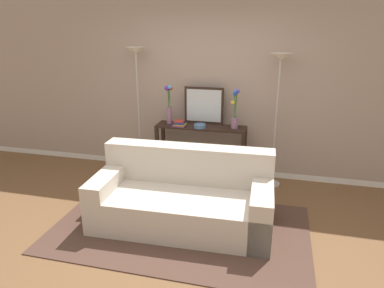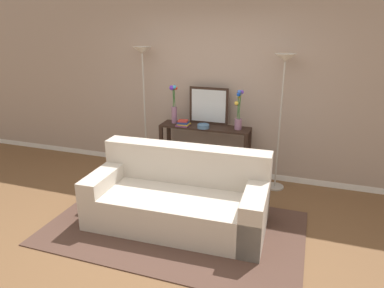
% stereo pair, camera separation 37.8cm
% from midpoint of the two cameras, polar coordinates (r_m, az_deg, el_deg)
% --- Properties ---
extents(ground_plane, '(16.00, 16.00, 0.02)m').
position_cam_midpoint_polar(ground_plane, '(4.11, -5.71, -15.06)').
color(ground_plane, brown).
extents(back_wall, '(12.00, 0.15, 2.80)m').
position_cam_midpoint_polar(back_wall, '(5.41, 0.98, 9.59)').
color(back_wall, white).
rests_on(back_wall, ground).
extents(area_rug, '(2.94, 1.73, 0.01)m').
position_cam_midpoint_polar(area_rug, '(4.24, -4.59, -13.55)').
color(area_rug, '#51382D').
rests_on(area_rug, ground).
extents(couch, '(2.09, 1.02, 0.88)m').
position_cam_midpoint_polar(couch, '(4.22, -4.03, -8.93)').
color(couch, beige).
rests_on(couch, ground).
extents(console_table, '(1.34, 0.35, 0.84)m').
position_cam_midpoint_polar(console_table, '(5.30, -0.60, 0.19)').
color(console_table, black).
rests_on(console_table, ground).
extents(floor_lamp_left, '(0.28, 0.28, 1.96)m').
position_cam_midpoint_polar(floor_lamp_left, '(5.42, -10.95, 10.74)').
color(floor_lamp_left, '#B7B2A8').
rests_on(floor_lamp_left, ground).
extents(floor_lamp_right, '(0.28, 0.28, 1.91)m').
position_cam_midpoint_polar(floor_lamp_right, '(4.94, 11.73, 9.48)').
color(floor_lamp_right, '#B7B2A8').
rests_on(floor_lamp_right, ground).
extents(wall_mirror, '(0.59, 0.02, 0.55)m').
position_cam_midpoint_polar(wall_mirror, '(5.28, -0.13, 6.22)').
color(wall_mirror, black).
rests_on(wall_mirror, console_table).
extents(vase_tall_flowers, '(0.12, 0.12, 0.58)m').
position_cam_midpoint_polar(vase_tall_flowers, '(5.30, -5.82, 6.38)').
color(vase_tall_flowers, gray).
rests_on(vase_tall_flowers, console_table).
extents(vase_short_flowers, '(0.12, 0.12, 0.57)m').
position_cam_midpoint_polar(vase_short_flowers, '(5.06, 4.81, 4.93)').
color(vase_short_flowers, gray).
rests_on(vase_short_flowers, console_table).
extents(fruit_bowl, '(0.18, 0.18, 0.06)m').
position_cam_midpoint_polar(fruit_bowl, '(5.11, -0.83, 2.93)').
color(fruit_bowl, '#4C7093').
rests_on(fruit_bowl, console_table).
extents(book_stack, '(0.20, 0.16, 0.09)m').
position_cam_midpoint_polar(book_stack, '(5.19, -4.16, 3.26)').
color(book_stack, '#6B3360').
rests_on(book_stack, console_table).
extents(book_row_under_console, '(0.39, 0.17, 0.13)m').
position_cam_midpoint_polar(book_row_under_console, '(5.58, -4.16, -4.55)').
color(book_row_under_console, '#6B3360').
rests_on(book_row_under_console, ground).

